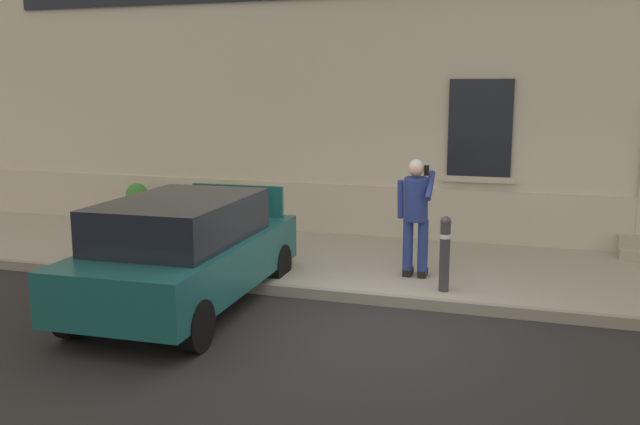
{
  "coord_description": "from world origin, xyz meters",
  "views": [
    {
      "loc": [
        2.08,
        -7.84,
        2.9
      ],
      "look_at": [
        -0.93,
        1.6,
        1.1
      ],
      "focal_mm": 38.69,
      "sensor_mm": 36.0,
      "label": 1
    }
  ],
  "objects_px": {
    "person_on_phone": "(416,210)",
    "planter_terracotta": "(223,207)",
    "planter_charcoal": "(138,203)",
    "hatchback_car_teal": "(186,250)",
    "bollard_near_person": "(445,251)"
  },
  "relations": [
    {
      "from": "person_on_phone",
      "to": "planter_terracotta",
      "type": "xyz_separation_m",
      "value": [
        -4.18,
        2.3,
        -0.55
      ]
    },
    {
      "from": "planter_charcoal",
      "to": "planter_terracotta",
      "type": "bearing_deg",
      "value": 4.6
    },
    {
      "from": "person_on_phone",
      "to": "planter_charcoal",
      "type": "distance_m",
      "value": 6.4
    },
    {
      "from": "hatchback_car_teal",
      "to": "planter_terracotta",
      "type": "xyz_separation_m",
      "value": [
        -1.47,
        4.19,
        -0.18
      ]
    },
    {
      "from": "hatchback_car_teal",
      "to": "bollard_near_person",
      "type": "distance_m",
      "value": 3.47
    },
    {
      "from": "hatchback_car_teal",
      "to": "planter_terracotta",
      "type": "height_order",
      "value": "hatchback_car_teal"
    },
    {
      "from": "bollard_near_person",
      "to": "planter_charcoal",
      "type": "bearing_deg",
      "value": 157.27
    },
    {
      "from": "person_on_phone",
      "to": "planter_terracotta",
      "type": "bearing_deg",
      "value": 159.19
    },
    {
      "from": "planter_terracotta",
      "to": "person_on_phone",
      "type": "bearing_deg",
      "value": -28.87
    },
    {
      "from": "planter_charcoal",
      "to": "planter_terracotta",
      "type": "xyz_separation_m",
      "value": [
        1.83,
        0.15,
        0.0
      ]
    },
    {
      "from": "person_on_phone",
      "to": "planter_charcoal",
      "type": "xyz_separation_m",
      "value": [
        -6.01,
        2.15,
        -0.55
      ]
    },
    {
      "from": "hatchback_car_teal",
      "to": "planter_charcoal",
      "type": "relative_size",
      "value": 4.79
    },
    {
      "from": "person_on_phone",
      "to": "bollard_near_person",
      "type": "bearing_deg",
      "value": -40.48
    },
    {
      "from": "hatchback_car_teal",
      "to": "planter_charcoal",
      "type": "bearing_deg",
      "value": 129.23
    },
    {
      "from": "bollard_near_person",
      "to": "planter_charcoal",
      "type": "height_order",
      "value": "bollard_near_person"
    }
  ]
}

